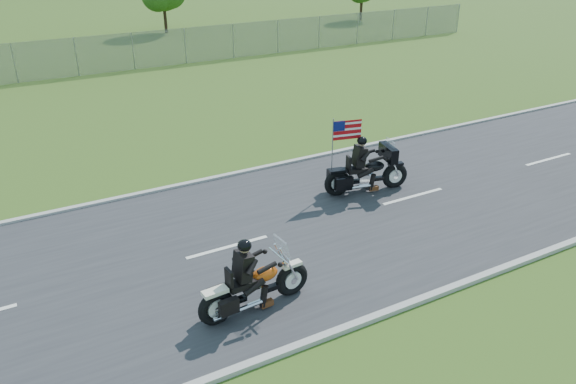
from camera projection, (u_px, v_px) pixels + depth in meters
ground at (297, 230)px, 15.02m from camera, size 420.00×420.00×0.00m
road at (297, 229)px, 15.02m from camera, size 120.00×8.00×0.04m
curb_north at (235, 174)px, 18.20m from camera, size 120.00×0.18×0.12m
curb_south at (391, 311)px, 11.81m from camera, size 120.00×0.18×0.12m
fence at (14, 63)px, 28.20m from camera, size 60.00×0.03×2.00m
motorcycle_lead at (253, 287)px, 11.71m from camera, size 2.64×0.75×1.77m
motorcycle_follow at (366, 173)px, 16.86m from camera, size 2.68×1.12×2.26m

